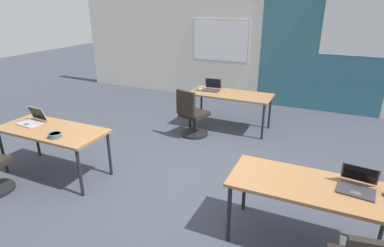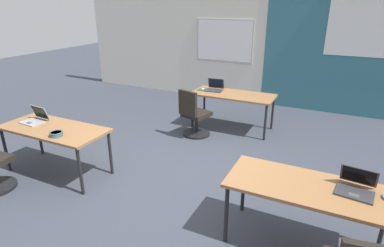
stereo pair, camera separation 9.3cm
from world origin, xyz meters
TOP-DOWN VIEW (x-y plane):
  - ground_plane at (0.00, 0.00)m, footprint 24.00×24.00m
  - back_wall_assembly at (0.04, 4.20)m, footprint 10.00×0.27m
  - desk_near_left at (-1.75, -0.60)m, footprint 1.60×0.70m
  - desk_near_right at (1.75, -0.60)m, footprint 1.60×0.70m
  - desk_far_center at (0.00, 2.20)m, footprint 1.60×0.70m
  - laptop_far_left at (-0.42, 2.28)m, footprint 0.35×0.33m
  - mousepad_far_left at (-0.64, 2.19)m, footprint 0.22×0.19m
  - mouse_far_left at (-0.64, 2.19)m, footprint 0.06×0.10m
  - chair_far_left at (-0.52, 1.52)m, footprint 0.54×0.59m
  - laptop_near_left_end at (-2.18, -0.55)m, footprint 0.35×0.33m
  - laptop_near_right_end at (2.15, -0.50)m, footprint 0.37×0.36m
  - snack_bowl at (-1.47, -0.80)m, footprint 0.18×0.18m

SIDE VIEW (x-z plane):
  - ground_plane at x=0.00m, z-range 0.00..0.00m
  - chair_far_left at x=-0.52m, z-range -0.08..0.84m
  - desk_near_left at x=-1.75m, z-range 0.30..1.02m
  - desk_near_right at x=1.75m, z-range 0.30..1.02m
  - desk_far_center at x=0.00m, z-range 0.30..1.02m
  - mousepad_far_left at x=-0.64m, z-range 0.72..0.72m
  - mouse_far_left at x=-0.64m, z-range 0.72..0.76m
  - snack_bowl at x=-1.47m, z-range 0.72..0.79m
  - laptop_near_right_end at x=2.15m, z-range 0.66..0.88m
  - laptop_near_left_end at x=-2.18m, z-range 0.66..0.88m
  - laptop_far_left at x=-0.42m, z-range 0.66..0.88m
  - back_wall_assembly at x=0.04m, z-range 0.01..2.81m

